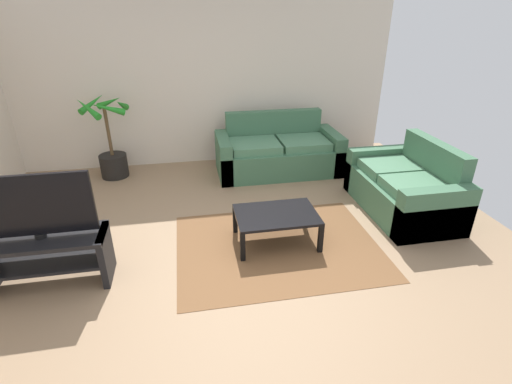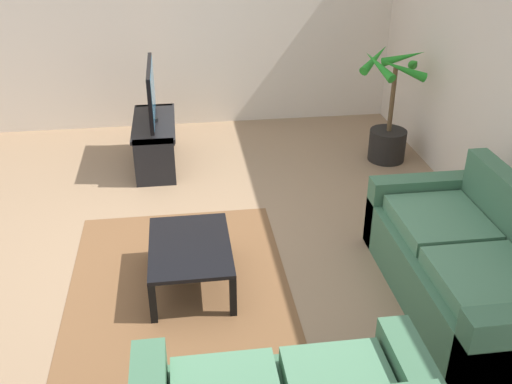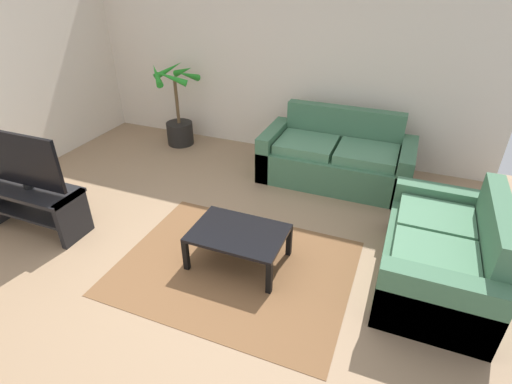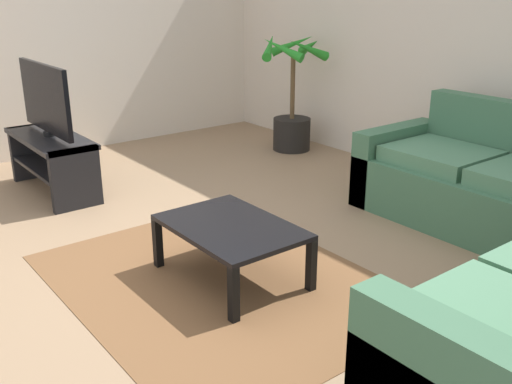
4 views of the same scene
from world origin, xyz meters
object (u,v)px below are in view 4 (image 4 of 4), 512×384
Objects in this scene: couch_main at (489,188)px; potted_palm at (292,110)px; tv at (45,98)px; coffee_table at (231,231)px; tv_stand at (52,156)px.

potted_palm is (-2.54, 0.26, 0.15)m from couch_main.
tv is at bearing -140.25° from couch_main.
potted_palm is (-2.03, 2.26, 0.13)m from coffee_table.
tv_stand is at bearing -172.52° from coffee_table.
couch_main is 1.87× the size of tv.
potted_palm reaches higher than tv.
coffee_table is at bearing -104.09° from couch_main.
coffee_table is 3.05m from potted_palm.
tv_stand is 2.57m from potted_palm.
tv is (-0.00, 0.00, 0.50)m from tv_stand.
tv_stand is 0.88× the size of potted_palm.
couch_main is at bearing 39.75° from tv.
couch_main is at bearing -5.84° from potted_palm.
couch_main is at bearing 39.79° from tv_stand.
couch_main is 2.14× the size of coffee_table.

